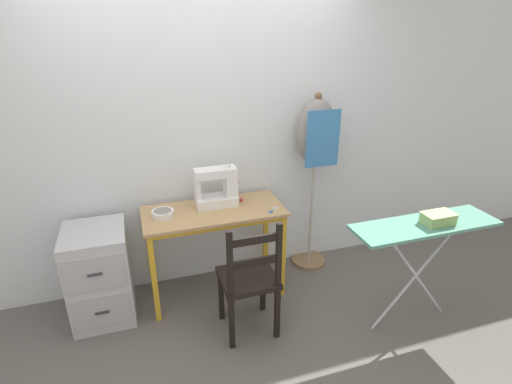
{
  "coord_description": "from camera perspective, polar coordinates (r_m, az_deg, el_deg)",
  "views": [
    {
      "loc": [
        -0.56,
        -2.56,
        2.16
      ],
      "look_at": [
        0.35,
        0.23,
        0.9
      ],
      "focal_mm": 28.0,
      "sensor_mm": 36.0,
      "label": 1
    }
  ],
  "objects": [
    {
      "name": "wooden_chair",
      "position": [
        2.93,
        -0.97,
        -12.45
      ],
      "size": [
        0.4,
        0.38,
        0.95
      ],
      "color": "black",
      "rests_on": "ground_plane"
    },
    {
      "name": "ground_plane",
      "position": [
        3.4,
        -4.58,
        -16.28
      ],
      "size": [
        14.0,
        14.0,
        0.0
      ],
      "primitive_type": "plane",
      "color": "#5B5651"
    },
    {
      "name": "ironing_board",
      "position": [
        3.07,
        22.93,
        -5.02
      ],
      "size": [
        1.08,
        0.31,
        0.86
      ],
      "color": "#518E7A",
      "rests_on": "ground_plane"
    },
    {
      "name": "sewing_table",
      "position": [
        3.22,
        -5.97,
        -4.4
      ],
      "size": [
        1.11,
        0.5,
        0.78
      ],
      "color": "tan",
      "rests_on": "ground_plane"
    },
    {
      "name": "dress_form",
      "position": [
        3.47,
        8.53,
        7.21
      ],
      "size": [
        0.35,
        0.32,
        1.62
      ],
      "color": "#846647",
      "rests_on": "ground_plane"
    },
    {
      "name": "storage_box",
      "position": [
        3.07,
        24.58,
        -3.42
      ],
      "size": [
        0.23,
        0.14,
        0.08
      ],
      "color": "#8EB266",
      "rests_on": "ironing_board"
    },
    {
      "name": "sewing_machine",
      "position": [
        3.21,
        -5.35,
        0.59
      ],
      "size": [
        0.35,
        0.17,
        0.34
      ],
      "color": "white",
      "rests_on": "sewing_table"
    },
    {
      "name": "fabric_bowl",
      "position": [
        3.13,
        -13.17,
        -3.03
      ],
      "size": [
        0.17,
        0.17,
        0.05
      ],
      "color": "silver",
      "rests_on": "sewing_table"
    },
    {
      "name": "thread_spool_near_machine",
      "position": [
        3.31,
        -2.12,
        -1.09
      ],
      "size": [
        0.04,
        0.04,
        0.04
      ],
      "color": "red",
      "rests_on": "sewing_table"
    },
    {
      "name": "scissors",
      "position": [
        3.15,
        2.34,
        -2.68
      ],
      "size": [
        0.11,
        0.11,
        0.01
      ],
      "color": "silver",
      "rests_on": "sewing_table"
    },
    {
      "name": "wall_back",
      "position": [
        3.3,
        -7.64,
        7.51
      ],
      "size": [
        10.0,
        0.05,
        2.55
      ],
      "color": "silver",
      "rests_on": "ground_plane"
    },
    {
      "name": "filing_cabinet",
      "position": [
        3.34,
        -21.41,
        -10.88
      ],
      "size": [
        0.45,
        0.51,
        0.75
      ],
      "color": "#B7B7BC",
      "rests_on": "ground_plane"
    }
  ]
}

